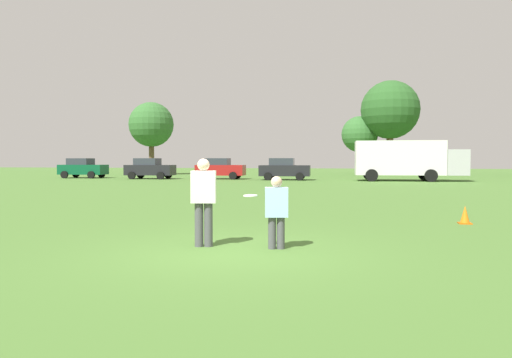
{
  "coord_description": "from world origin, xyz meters",
  "views": [
    {
      "loc": [
        2.05,
        -8.63,
        1.69
      ],
      "look_at": [
        -0.05,
        2.68,
        1.23
      ],
      "focal_mm": 33.96,
      "sensor_mm": 36.0,
      "label": 1
    }
  ],
  "objects_px": {
    "frisbee": "(250,196)",
    "box_truck": "(407,159)",
    "player_thrower": "(204,197)",
    "parked_car_center": "(220,168)",
    "traffic_cone": "(465,215)",
    "parked_car_mid_left": "(150,168)",
    "parked_car_mid_right": "(284,169)",
    "parked_car_near_left": "(83,168)",
    "player_defender": "(276,209)"
  },
  "relations": [
    {
      "from": "parked_car_center",
      "to": "player_defender",
      "type": "bearing_deg",
      "value": -73.4
    },
    {
      "from": "traffic_cone",
      "to": "box_truck",
      "type": "bearing_deg",
      "value": 86.34
    },
    {
      "from": "player_thrower",
      "to": "parked_car_near_left",
      "type": "relative_size",
      "value": 0.4
    },
    {
      "from": "traffic_cone",
      "to": "parked_car_mid_right",
      "type": "bearing_deg",
      "value": 107.02
    },
    {
      "from": "parked_car_center",
      "to": "box_truck",
      "type": "bearing_deg",
      "value": -3.66
    },
    {
      "from": "frisbee",
      "to": "parked_car_center",
      "type": "height_order",
      "value": "parked_car_center"
    },
    {
      "from": "parked_car_mid_left",
      "to": "player_thrower",
      "type": "bearing_deg",
      "value": -65.37
    },
    {
      "from": "frisbee",
      "to": "box_truck",
      "type": "bearing_deg",
      "value": 78.04
    },
    {
      "from": "traffic_cone",
      "to": "parked_car_center",
      "type": "relative_size",
      "value": 0.11
    },
    {
      "from": "parked_car_mid_right",
      "to": "frisbee",
      "type": "bearing_deg",
      "value": -84.0
    },
    {
      "from": "traffic_cone",
      "to": "parked_car_center",
      "type": "bearing_deg",
      "value": 116.85
    },
    {
      "from": "traffic_cone",
      "to": "parked_car_center",
      "type": "height_order",
      "value": "parked_car_center"
    },
    {
      "from": "frisbee",
      "to": "parked_car_center",
      "type": "relative_size",
      "value": 0.06
    },
    {
      "from": "parked_car_mid_left",
      "to": "traffic_cone",
      "type": "bearing_deg",
      "value": -53.02
    },
    {
      "from": "traffic_cone",
      "to": "parked_car_center",
      "type": "distance_m",
      "value": 30.81
    },
    {
      "from": "frisbee",
      "to": "traffic_cone",
      "type": "distance_m",
      "value": 6.71
    },
    {
      "from": "player_thrower",
      "to": "frisbee",
      "type": "distance_m",
      "value": 0.94
    },
    {
      "from": "parked_car_mid_right",
      "to": "traffic_cone",
      "type": "bearing_deg",
      "value": -72.98
    },
    {
      "from": "box_truck",
      "to": "traffic_cone",
      "type": "bearing_deg",
      "value": -93.66
    },
    {
      "from": "player_thrower",
      "to": "parked_car_center",
      "type": "xyz_separation_m",
      "value": [
        -8.1,
        31.96,
        -0.04
      ]
    },
    {
      "from": "frisbee",
      "to": "parked_car_mid_right",
      "type": "xyz_separation_m",
      "value": [
        -3.28,
        31.17,
        -0.09
      ]
    },
    {
      "from": "player_defender",
      "to": "player_thrower",
      "type": "bearing_deg",
      "value": -179.53
    },
    {
      "from": "player_defender",
      "to": "parked_car_mid_left",
      "type": "height_order",
      "value": "parked_car_mid_left"
    },
    {
      "from": "traffic_cone",
      "to": "parked_car_near_left",
      "type": "xyz_separation_m",
      "value": [
        -27.04,
        27.55,
        0.69
      ]
    },
    {
      "from": "parked_car_near_left",
      "to": "box_truck",
      "type": "distance_m",
      "value": 28.77
    },
    {
      "from": "parked_car_mid_left",
      "to": "parked_car_near_left",
      "type": "bearing_deg",
      "value": 172.97
    },
    {
      "from": "parked_car_center",
      "to": "parked_car_mid_right",
      "type": "relative_size",
      "value": 1.0
    },
    {
      "from": "parked_car_center",
      "to": "box_truck",
      "type": "relative_size",
      "value": 0.5
    },
    {
      "from": "traffic_cone",
      "to": "parked_car_mid_left",
      "type": "distance_m",
      "value": 33.42
    },
    {
      "from": "parked_car_center",
      "to": "parked_car_mid_right",
      "type": "xyz_separation_m",
      "value": [
        5.76,
        -0.85,
        0.0
      ]
    },
    {
      "from": "frisbee",
      "to": "parked_car_mid_left",
      "type": "height_order",
      "value": "parked_car_mid_left"
    },
    {
      "from": "frisbee",
      "to": "box_truck",
      "type": "height_order",
      "value": "box_truck"
    },
    {
      "from": "traffic_cone",
      "to": "parked_car_mid_left",
      "type": "height_order",
      "value": "parked_car_mid_left"
    },
    {
      "from": "player_thrower",
      "to": "player_defender",
      "type": "height_order",
      "value": "player_thrower"
    },
    {
      "from": "player_thrower",
      "to": "parked_car_mid_right",
      "type": "height_order",
      "value": "parked_car_mid_right"
    },
    {
      "from": "parked_car_center",
      "to": "parked_car_mid_left",
      "type": "bearing_deg",
      "value": -172.76
    },
    {
      "from": "frisbee",
      "to": "box_truck",
      "type": "distance_m",
      "value": 31.72
    },
    {
      "from": "traffic_cone",
      "to": "parked_car_near_left",
      "type": "height_order",
      "value": "parked_car_near_left"
    },
    {
      "from": "parked_car_mid_right",
      "to": "player_defender",
      "type": "bearing_deg",
      "value": -83.1
    },
    {
      "from": "parked_car_near_left",
      "to": "player_defender",
      "type": "bearing_deg",
      "value": -54.71
    },
    {
      "from": "parked_car_mid_left",
      "to": "box_truck",
      "type": "relative_size",
      "value": 0.5
    },
    {
      "from": "player_thrower",
      "to": "traffic_cone",
      "type": "bearing_deg",
      "value": 37.58
    },
    {
      "from": "player_defender",
      "to": "parked_car_mid_right",
      "type": "xyz_separation_m",
      "value": [
        -3.76,
        31.1,
        0.16
      ]
    },
    {
      "from": "frisbee",
      "to": "parked_car_center",
      "type": "distance_m",
      "value": 33.27
    },
    {
      "from": "player_defender",
      "to": "frisbee",
      "type": "relative_size",
      "value": 5.1
    },
    {
      "from": "parked_car_mid_left",
      "to": "parked_car_mid_right",
      "type": "height_order",
      "value": "same"
    },
    {
      "from": "player_defender",
      "to": "parked_car_mid_left",
      "type": "bearing_deg",
      "value": 116.77
    },
    {
      "from": "player_thrower",
      "to": "traffic_cone",
      "type": "xyz_separation_m",
      "value": [
        5.81,
        4.47,
        -0.73
      ]
    },
    {
      "from": "player_defender",
      "to": "frisbee",
      "type": "xyz_separation_m",
      "value": [
        -0.49,
        -0.08,
        0.25
      ]
    },
    {
      "from": "player_defender",
      "to": "parked_car_near_left",
      "type": "bearing_deg",
      "value": 125.29
    }
  ]
}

